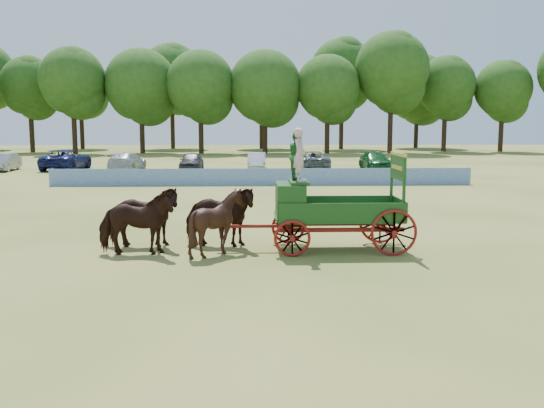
{
  "coord_description": "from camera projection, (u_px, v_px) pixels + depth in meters",
  "views": [
    {
      "loc": [
        -1.73,
        -19.17,
        3.97
      ],
      "look_at": [
        -1.04,
        0.16,
        1.3
      ],
      "focal_mm": 40.0,
      "sensor_mm": 36.0,
      "label": 1
    }
  ],
  "objects": [
    {
      "name": "ground",
      "position": [
        304.0,
        244.0,
        19.59
      ],
      "size": [
        160.0,
        160.0,
        0.0
      ],
      "primitive_type": "plane",
      "color": "tan",
      "rests_on": "ground"
    },
    {
      "name": "horse_lead_left",
      "position": [
        136.0,
        223.0,
        17.9
      ],
      "size": [
        2.33,
        1.13,
        1.94
      ],
      "primitive_type": "imported",
      "rotation": [
        0.0,
        0.0,
        1.61
      ],
      "color": "black",
      "rests_on": "ground"
    },
    {
      "name": "horse_lead_right",
      "position": [
        143.0,
        217.0,
        18.99
      ],
      "size": [
        2.29,
        1.04,
        1.94
      ],
      "primitive_type": "imported",
      "rotation": [
        0.0,
        0.0,
        1.57
      ],
      "color": "black",
      "rests_on": "ground"
    },
    {
      "name": "horse_wheel_left",
      "position": [
        218.0,
        222.0,
        17.98
      ],
      "size": [
        1.89,
        1.71,
        1.94
      ],
      "primitive_type": "imported",
      "rotation": [
        0.0,
        0.0,
        1.66
      ],
      "color": "black",
      "rests_on": "ground"
    },
    {
      "name": "horse_wheel_right",
      "position": [
        219.0,
        217.0,
        19.07
      ],
      "size": [
        2.42,
        1.36,
        1.94
      ],
      "primitive_type": "imported",
      "rotation": [
        0.0,
        0.0,
        1.43
      ],
      "color": "black",
      "rests_on": "ground"
    },
    {
      "name": "farm_dray",
      "position": [
        315.0,
        198.0,
        18.56
      ],
      "size": [
        6.0,
        2.0,
        3.75
      ],
      "color": "maroon",
      "rests_on": "ground"
    },
    {
      "name": "sponsor_banner",
      "position": [
        262.0,
        177.0,
        37.3
      ],
      "size": [
        26.0,
        0.08,
        1.05
      ],
      "primitive_type": "cube",
      "color": "#1D4E9D",
      "rests_on": "ground"
    },
    {
      "name": "parked_cars",
      "position": [
        160.0,
        161.0,
        49.12
      ],
      "size": [
        36.59,
        6.34,
        1.61
      ],
      "color": "silver",
      "rests_on": "ground"
    },
    {
      "name": "treeline",
      "position": [
        238.0,
        80.0,
        77.57
      ],
      "size": [
        89.79,
        24.91,
        15.27
      ],
      "color": "#382314",
      "rests_on": "ground"
    }
  ]
}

